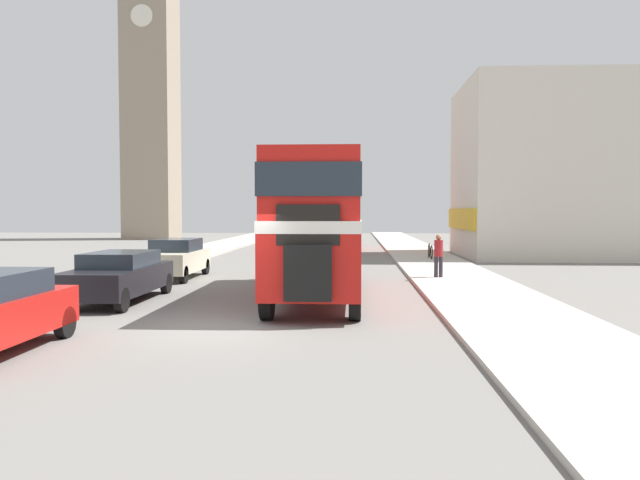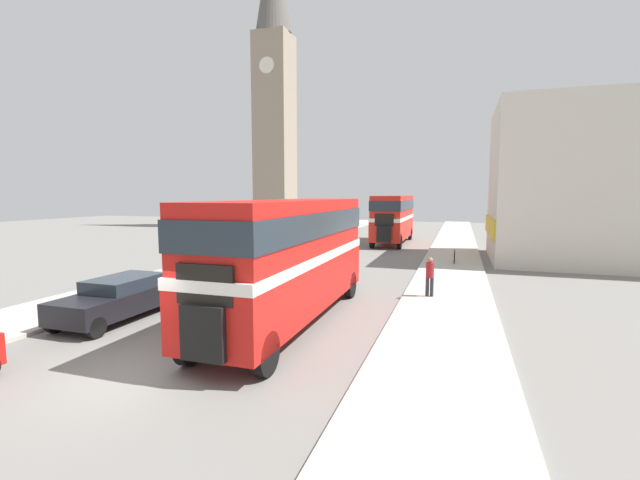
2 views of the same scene
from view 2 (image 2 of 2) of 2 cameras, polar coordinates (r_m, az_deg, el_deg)
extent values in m
plane|color=slate|center=(11.24, -24.14, -16.54)|extent=(120.00, 120.00, 0.00)
cube|color=#B7B2A8|center=(8.67, 14.54, -22.84)|extent=(3.50, 120.00, 0.12)
cube|color=red|center=(14.16, -4.01, -5.89)|extent=(2.35, 9.87, 1.56)
cube|color=white|center=(14.00, -4.04, -2.21)|extent=(2.38, 9.92, 0.28)
cube|color=red|center=(13.89, -4.07, 1.84)|extent=(2.31, 9.67, 1.70)
cube|color=#232D38|center=(13.89, -4.07, 2.19)|extent=(2.38, 9.77, 0.76)
cube|color=black|center=(9.86, -15.36, -11.94)|extent=(1.06, 0.20, 1.24)
cube|color=black|center=(9.71, -15.08, -5.79)|extent=(1.41, 0.12, 0.91)
cylinder|color=black|center=(11.38, -17.00, -13.09)|extent=(0.28, 1.07, 1.07)
cylinder|color=black|center=(10.38, -7.27, -14.77)|extent=(0.28, 1.07, 1.07)
cylinder|color=black|center=(18.30, -2.30, -5.53)|extent=(0.28, 1.07, 1.07)
cylinder|color=black|center=(17.70, 4.04, -5.94)|extent=(0.28, 1.07, 1.07)
cube|color=red|center=(37.36, 9.71, 1.53)|extent=(2.41, 9.14, 1.58)
cube|color=white|center=(37.30, 9.74, 2.96)|extent=(2.43, 9.19, 0.29)
cube|color=red|center=(37.26, 9.77, 4.51)|extent=(2.36, 8.96, 1.73)
cube|color=#232D38|center=(37.25, 9.77, 4.64)|extent=(2.43, 9.05, 0.78)
cube|color=black|center=(32.77, 8.50, 0.78)|extent=(1.08, 0.20, 1.27)
cube|color=black|center=(32.82, 8.57, 2.67)|extent=(1.45, 0.12, 0.92)
cylinder|color=black|center=(33.97, 6.98, -0.17)|extent=(0.28, 1.07, 1.07)
cylinder|color=black|center=(33.62, 10.54, -0.29)|extent=(0.28, 1.07, 1.07)
cylinder|color=black|center=(41.14, 8.97, 0.89)|extent=(0.28, 1.07, 1.07)
cylinder|color=black|center=(40.85, 11.92, 0.80)|extent=(0.28, 1.07, 1.07)
cube|color=black|center=(16.21, -24.99, -7.26)|extent=(1.81, 4.64, 0.70)
cube|color=#232D38|center=(16.22, -24.63, -5.21)|extent=(1.60, 2.41, 0.42)
cylinder|color=black|center=(15.62, -31.89, -9.32)|extent=(0.20, 0.64, 0.64)
cylinder|color=black|center=(14.45, -27.71, -10.30)|extent=(0.20, 0.64, 0.64)
cylinder|color=black|center=(18.16, -22.76, -6.80)|extent=(0.20, 0.64, 0.64)
cylinder|color=black|center=(17.16, -18.65, -7.38)|extent=(0.20, 0.64, 0.64)
cube|color=beige|center=(21.07, -13.75, -3.80)|extent=(1.72, 4.18, 0.75)
cube|color=#232D38|center=(21.12, -13.55, -2.09)|extent=(1.52, 2.17, 0.47)
cylinder|color=black|center=(20.22, -18.03, -5.33)|extent=(0.20, 0.64, 0.64)
cylinder|color=black|center=(19.37, -14.37, -5.72)|extent=(0.20, 0.64, 0.64)
cylinder|color=black|center=(22.90, -13.17, -3.87)|extent=(0.20, 0.64, 0.64)
cylinder|color=black|center=(22.16, -9.80, -4.14)|extent=(0.20, 0.64, 0.64)
cylinder|color=#282833|center=(17.93, 14.12, -6.06)|extent=(0.14, 0.14, 0.77)
cylinder|color=#282833|center=(17.91, 14.68, -6.09)|extent=(0.14, 0.14, 0.77)
cylinder|color=maroon|center=(17.79, 14.46, -3.90)|extent=(0.32, 0.32, 0.61)
sphere|color=#9E7051|center=(17.72, 14.49, -2.60)|extent=(0.21, 0.21, 0.21)
torus|color=black|center=(26.56, 17.47, -2.29)|extent=(0.05, 0.71, 0.71)
torus|color=black|center=(27.60, 17.51, -1.99)|extent=(0.05, 0.71, 0.71)
cylinder|color=maroon|center=(27.06, 17.50, -1.83)|extent=(0.04, 1.06, 0.34)
cylinder|color=maroon|center=(27.42, 17.52, -1.59)|extent=(0.04, 0.04, 0.43)
cube|color=gray|center=(56.96, -6.03, 14.07)|extent=(4.38, 4.38, 24.27)
cylinder|color=silver|center=(56.59, -7.13, 22.16)|extent=(1.97, 0.10, 1.97)
cube|color=beige|center=(31.61, 36.25, 6.10)|extent=(15.48, 8.81, 9.73)
cube|color=gold|center=(30.22, 21.71, 1.72)|extent=(0.12, 8.37, 1.17)
camera|label=1|loc=(7.39, -124.32, -16.55)|focal=35.00mm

